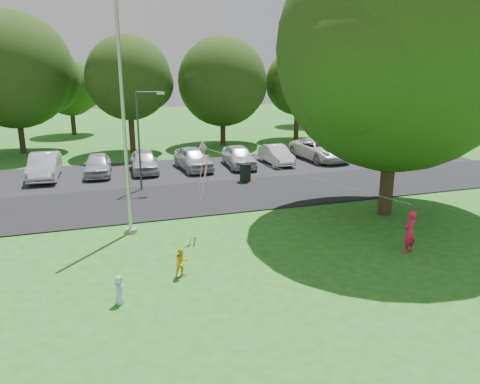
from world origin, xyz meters
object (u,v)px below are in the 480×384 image
object	(u,v)px
flagpole	(124,131)
woman	(409,232)
big_tree	(397,56)
trash_can	(245,173)
child_blue	(119,290)
kite	(210,161)
street_lamp	(142,131)
child_yellow	(182,263)

from	to	relation	value
flagpole	woman	distance (m)	11.32
flagpole	big_tree	world-z (taller)	big_tree
flagpole	woman	xyz separation A→B (m)	(9.41, -5.32, -3.36)
trash_can	big_tree	distance (m)	10.80
child_blue	kite	world-z (taller)	kite
street_lamp	trash_can	world-z (taller)	street_lamp
flagpole	big_tree	bearing A→B (deg)	-6.49
big_tree	child_yellow	xyz separation A→B (m)	(-10.04, -3.41, -6.49)
street_lamp	big_tree	size ratio (longest dim) A/B	0.43
child_yellow	child_blue	bearing A→B (deg)	-163.06
trash_can	child_blue	distance (m)	14.68
child_yellow	kite	bearing A→B (deg)	47.95
flagpole	child_blue	xyz separation A→B (m)	(-0.88, -5.89, -3.73)
street_lamp	trash_can	size ratio (longest dim) A/B	4.93
street_lamp	woman	distance (m)	14.45
trash_can	big_tree	world-z (taller)	big_tree
big_tree	woman	bearing A→B (deg)	-114.01
big_tree	flagpole	bearing A→B (deg)	173.51
street_lamp	kite	size ratio (longest dim) A/B	0.79
kite	flagpole	bearing A→B (deg)	113.92
street_lamp	woman	size ratio (longest dim) A/B	3.32
flagpole	child_yellow	world-z (taller)	flagpole
trash_can	big_tree	size ratio (longest dim) A/B	0.09
street_lamp	child_blue	bearing A→B (deg)	-94.36
trash_can	child_blue	bearing A→B (deg)	-123.17
woman	child_yellow	xyz separation A→B (m)	(-8.24, 0.63, -0.32)
flagpole	child_blue	bearing A→B (deg)	-98.55
flagpole	woman	bearing A→B (deg)	-29.50
woman	big_tree	bearing A→B (deg)	-136.64
flagpole	big_tree	size ratio (longest dim) A/B	0.80
trash_can	big_tree	xyz separation A→B (m)	(4.07, -7.67, 6.43)
flagpole	child_yellow	distance (m)	6.07
flagpole	child_blue	world-z (taller)	flagpole
trash_can	child_yellow	size ratio (longest dim) A/B	1.11
child_yellow	woman	bearing A→B (deg)	-17.68
street_lamp	child_blue	xyz separation A→B (m)	(-2.30, -12.36, -2.78)
street_lamp	big_tree	bearing A→B (deg)	-32.15
street_lamp	child_yellow	xyz separation A→B (m)	(-0.25, -11.16, -2.73)
trash_can	kite	distance (m)	9.01
street_lamp	child_yellow	distance (m)	11.50
trash_can	child_yellow	xyz separation A→B (m)	(-5.97, -11.09, -0.06)
trash_can	child_yellow	world-z (taller)	trash_can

